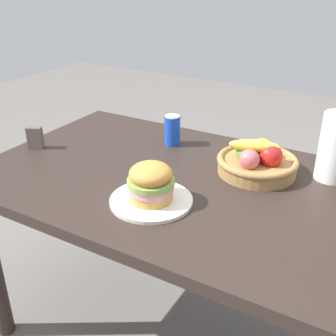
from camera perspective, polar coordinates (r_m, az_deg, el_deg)
The scene contains 8 objects.
ground_plane at distance 1.96m, azimuth 0.62°, elevation -21.04°, with size 8.00×8.00×0.00m, color slate.
dining_table at distance 1.54m, azimuth 0.73°, elevation -4.46°, with size 1.40×0.90×0.75m.
plate at distance 1.34m, azimuth -2.31°, elevation -4.44°, with size 0.27×0.27×0.01m, color silver.
sandwich at distance 1.30m, azimuth -2.36°, elevation -1.89°, with size 0.15×0.15×0.12m.
soda_can at distance 1.74m, azimuth 0.58°, elevation 5.18°, with size 0.07×0.07×0.13m.
fruit_basket at distance 1.53m, azimuth 12.08°, elevation 0.94°, with size 0.29×0.29×0.13m.
paper_towel_roll at distance 1.54m, azimuth 21.89°, elevation 2.64°, with size 0.11×0.11×0.24m, color white.
napkin_holder at distance 1.79m, azimuth -17.70°, elevation 3.96°, with size 0.06×0.03×0.09m, color #594C47.
Camera 1 is at (0.65, -1.16, 1.44)m, focal length 44.61 mm.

